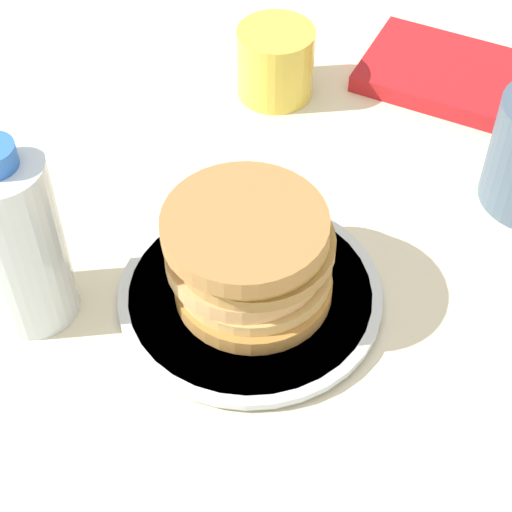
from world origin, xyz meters
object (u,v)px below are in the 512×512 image
(water_bottle_near, at_px, (23,240))
(juice_glass, at_px, (277,62))
(pancake_stack, at_px, (255,251))
(plate, at_px, (256,292))

(water_bottle_near, bearing_deg, juice_glass, -122.97)
(juice_glass, relative_size, water_bottle_near, 0.45)
(pancake_stack, xyz_separation_m, juice_glass, (-0.01, -0.29, -0.02))
(pancake_stack, relative_size, water_bottle_near, 0.80)
(pancake_stack, xyz_separation_m, water_bottle_near, (0.18, 0.02, 0.03))
(plate, xyz_separation_m, juice_glass, (-0.01, -0.29, 0.03))
(pancake_stack, bearing_deg, juice_glass, -92.96)
(plate, bearing_deg, pancake_stack, -74.85)
(juice_glass, bearing_deg, water_bottle_near, 57.03)
(plate, relative_size, water_bottle_near, 1.25)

